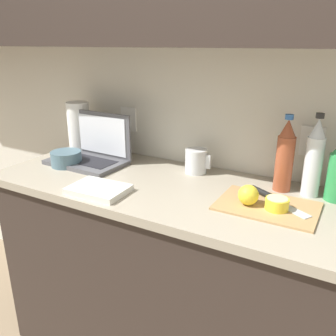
# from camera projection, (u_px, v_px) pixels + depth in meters

# --- Properties ---
(wall_back) EXTENTS (5.20, 0.38, 2.60)m
(wall_back) POSITION_uv_depth(u_px,v_px,m) (284.00, 6.00, 1.24)
(wall_back) COLOR silver
(wall_back) RESTS_ON ground_plane
(counter_unit) EXTENTS (2.21, 0.59, 0.89)m
(counter_unit) POSITION_uv_depth(u_px,v_px,m) (247.00, 302.00, 1.42)
(counter_unit) COLOR #332823
(counter_unit) RESTS_ON ground_plane
(laptop) EXTENTS (0.38, 0.23, 0.23)m
(laptop) POSITION_uv_depth(u_px,v_px,m) (92.00, 151.00, 1.71)
(laptop) COLOR #515156
(laptop) RESTS_ON counter_unit
(cutting_board) EXTENTS (0.34, 0.24, 0.01)m
(cutting_board) POSITION_uv_depth(u_px,v_px,m) (267.00, 206.00, 1.25)
(cutting_board) COLOR tan
(cutting_board) RESTS_ON counter_unit
(knife) EXTENTS (0.24, 0.16, 0.02)m
(knife) POSITION_uv_depth(u_px,v_px,m) (269.00, 196.00, 1.30)
(knife) COLOR silver
(knife) RESTS_ON cutting_board
(lemon_half_cut) EXTENTS (0.08, 0.08, 0.04)m
(lemon_half_cut) POSITION_uv_depth(u_px,v_px,m) (277.00, 204.00, 1.21)
(lemon_half_cut) COLOR yellow
(lemon_half_cut) RESTS_ON cutting_board
(lemon_whole_beside) EXTENTS (0.07, 0.07, 0.07)m
(lemon_whole_beside) POSITION_uv_depth(u_px,v_px,m) (250.00, 195.00, 1.24)
(lemon_whole_beside) COLOR yellow
(lemon_whole_beside) RESTS_ON cutting_board
(bottle_oil_tall) EXTENTS (0.06, 0.06, 0.31)m
(bottle_oil_tall) POSITION_uv_depth(u_px,v_px,m) (314.00, 159.00, 1.30)
(bottle_oil_tall) COLOR silver
(bottle_oil_tall) RESTS_ON counter_unit
(bottle_water_clear) EXTENTS (0.07, 0.07, 0.30)m
(bottle_water_clear) POSITION_uv_depth(u_px,v_px,m) (285.00, 156.00, 1.35)
(bottle_water_clear) COLOR #A34C2D
(bottle_water_clear) RESTS_ON counter_unit
(measuring_cup) EXTENTS (0.12, 0.10, 0.11)m
(measuring_cup) POSITION_uv_depth(u_px,v_px,m) (196.00, 161.00, 1.57)
(measuring_cup) COLOR silver
(measuring_cup) RESTS_ON counter_unit
(bowl_white) EXTENTS (0.14, 0.14, 0.07)m
(bowl_white) POSITION_uv_depth(u_px,v_px,m) (66.00, 158.00, 1.66)
(bowl_white) COLOR slate
(bowl_white) RESTS_ON counter_unit
(paper_towel_roll) EXTENTS (0.12, 0.12, 0.26)m
(paper_towel_roll) POSITION_uv_depth(u_px,v_px,m) (79.00, 128.00, 1.84)
(paper_towel_roll) COLOR white
(paper_towel_roll) RESTS_ON counter_unit
(dish_towel) EXTENTS (0.23, 0.17, 0.02)m
(dish_towel) POSITION_uv_depth(u_px,v_px,m) (99.00, 189.00, 1.37)
(dish_towel) COLOR silver
(dish_towel) RESTS_ON counter_unit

